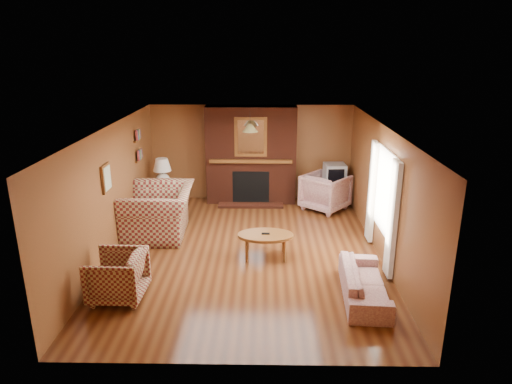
{
  "coord_description": "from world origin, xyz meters",
  "views": [
    {
      "loc": [
        0.31,
        -7.98,
        3.79
      ],
      "look_at": [
        0.16,
        0.6,
        1.02
      ],
      "focal_mm": 32.0,
      "sensor_mm": 36.0,
      "label": 1
    }
  ],
  "objects_px": {
    "plaid_armchair": "(117,276)",
    "table_lamp": "(162,171)",
    "floral_sofa": "(364,283)",
    "tv_stand": "(333,193)",
    "plaid_loveseat": "(159,212)",
    "side_table": "(164,197)",
    "fireplace": "(251,156)",
    "coffee_table": "(266,237)",
    "crt_tv": "(335,173)",
    "floral_armchair": "(325,192)"
  },
  "relations": [
    {
      "from": "floral_sofa",
      "to": "tv_stand",
      "type": "height_order",
      "value": "tv_stand"
    },
    {
      "from": "side_table",
      "to": "tv_stand",
      "type": "relative_size",
      "value": 0.94
    },
    {
      "from": "plaid_loveseat",
      "to": "floral_sofa",
      "type": "bearing_deg",
      "value": 54.63
    },
    {
      "from": "crt_tv",
      "to": "plaid_loveseat",
      "type": "bearing_deg",
      "value": -153.13
    },
    {
      "from": "side_table",
      "to": "coffee_table",
      "type": "bearing_deg",
      "value": -47.4
    },
    {
      "from": "plaid_loveseat",
      "to": "coffee_table",
      "type": "relative_size",
      "value": 1.51
    },
    {
      "from": "tv_stand",
      "to": "plaid_armchair",
      "type": "bearing_deg",
      "value": -134.19
    },
    {
      "from": "plaid_loveseat",
      "to": "floral_sofa",
      "type": "relative_size",
      "value": 0.94
    },
    {
      "from": "floral_sofa",
      "to": "crt_tv",
      "type": "distance_m",
      "value": 4.43
    },
    {
      "from": "plaid_armchair",
      "to": "floral_armchair",
      "type": "height_order",
      "value": "floral_armchair"
    },
    {
      "from": "table_lamp",
      "to": "floral_sofa",
      "type": "bearing_deg",
      "value": -45.35
    },
    {
      "from": "fireplace",
      "to": "table_lamp",
      "type": "relative_size",
      "value": 3.41
    },
    {
      "from": "side_table",
      "to": "table_lamp",
      "type": "xyz_separation_m",
      "value": [
        0.0,
        0.0,
        0.66
      ]
    },
    {
      "from": "plaid_loveseat",
      "to": "plaid_armchair",
      "type": "height_order",
      "value": "plaid_loveseat"
    },
    {
      "from": "floral_sofa",
      "to": "crt_tv",
      "type": "bearing_deg",
      "value": 2.03
    },
    {
      "from": "plaid_armchair",
      "to": "side_table",
      "type": "height_order",
      "value": "plaid_armchair"
    },
    {
      "from": "coffee_table",
      "to": "side_table",
      "type": "relative_size",
      "value": 1.93
    },
    {
      "from": "fireplace",
      "to": "plaid_armchair",
      "type": "distance_m",
      "value": 5.14
    },
    {
      "from": "side_table",
      "to": "crt_tv",
      "type": "relative_size",
      "value": 1.0
    },
    {
      "from": "coffee_table",
      "to": "crt_tv",
      "type": "height_order",
      "value": "crt_tv"
    },
    {
      "from": "tv_stand",
      "to": "crt_tv",
      "type": "relative_size",
      "value": 1.07
    },
    {
      "from": "floral_sofa",
      "to": "tv_stand",
      "type": "distance_m",
      "value": 4.4
    },
    {
      "from": "floral_armchair",
      "to": "tv_stand",
      "type": "height_order",
      "value": "floral_armchair"
    },
    {
      "from": "plaid_armchair",
      "to": "table_lamp",
      "type": "height_order",
      "value": "table_lamp"
    },
    {
      "from": "side_table",
      "to": "tv_stand",
      "type": "bearing_deg",
      "value": 4.82
    },
    {
      "from": "plaid_loveseat",
      "to": "floral_armchair",
      "type": "relative_size",
      "value": 1.63
    },
    {
      "from": "floral_sofa",
      "to": "fireplace",
      "type": "bearing_deg",
      "value": 26.5
    },
    {
      "from": "side_table",
      "to": "floral_armchair",
      "type": "bearing_deg",
      "value": -0.31
    },
    {
      "from": "floral_armchair",
      "to": "crt_tv",
      "type": "xyz_separation_m",
      "value": [
        0.25,
        0.37,
        0.37
      ]
    },
    {
      "from": "table_lamp",
      "to": "side_table",
      "type": "bearing_deg",
      "value": 0.0
    },
    {
      "from": "plaid_armchair",
      "to": "table_lamp",
      "type": "relative_size",
      "value": 1.18
    },
    {
      "from": "plaid_armchair",
      "to": "tv_stand",
      "type": "xyz_separation_m",
      "value": [
        4.0,
        4.5,
        -0.09
      ]
    },
    {
      "from": "table_lamp",
      "to": "tv_stand",
      "type": "xyz_separation_m",
      "value": [
        4.15,
        0.35,
        -0.64
      ]
    },
    {
      "from": "plaid_loveseat",
      "to": "coffee_table",
      "type": "bearing_deg",
      "value": 62.24
    },
    {
      "from": "plaid_loveseat",
      "to": "floral_armchair",
      "type": "xyz_separation_m",
      "value": [
        3.65,
        1.61,
        -0.07
      ]
    },
    {
      "from": "plaid_loveseat",
      "to": "crt_tv",
      "type": "xyz_separation_m",
      "value": [
        3.9,
        1.98,
        0.3
      ]
    },
    {
      "from": "side_table",
      "to": "fireplace",
      "type": "bearing_deg",
      "value": 14.29
    },
    {
      "from": "coffee_table",
      "to": "table_lamp",
      "type": "bearing_deg",
      "value": 132.6
    },
    {
      "from": "floral_sofa",
      "to": "coffee_table",
      "type": "xyz_separation_m",
      "value": [
        -1.55,
        1.38,
        0.17
      ]
    },
    {
      "from": "side_table",
      "to": "crt_tv",
      "type": "bearing_deg",
      "value": 4.74
    },
    {
      "from": "plaid_armchair",
      "to": "table_lamp",
      "type": "bearing_deg",
      "value": -176.61
    },
    {
      "from": "coffee_table",
      "to": "tv_stand",
      "type": "distance_m",
      "value": 3.47
    },
    {
      "from": "floral_sofa",
      "to": "plaid_loveseat",
      "type": "bearing_deg",
      "value": 61.17
    },
    {
      "from": "floral_armchair",
      "to": "side_table",
      "type": "relative_size",
      "value": 1.79
    },
    {
      "from": "floral_sofa",
      "to": "side_table",
      "type": "relative_size",
      "value": 3.11
    },
    {
      "from": "fireplace",
      "to": "table_lamp",
      "type": "xyz_separation_m",
      "value": [
        -2.1,
        -0.53,
        -0.26
      ]
    },
    {
      "from": "fireplace",
      "to": "tv_stand",
      "type": "distance_m",
      "value": 2.25
    },
    {
      "from": "plaid_armchair",
      "to": "floral_armchair",
      "type": "xyz_separation_m",
      "value": [
        3.75,
        4.13,
        0.06
      ]
    },
    {
      "from": "floral_sofa",
      "to": "side_table",
      "type": "xyz_separation_m",
      "value": [
        -4.0,
        4.05,
        0.02
      ]
    },
    {
      "from": "coffee_table",
      "to": "plaid_loveseat",
      "type": "bearing_deg",
      "value": 154.8
    }
  ]
}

